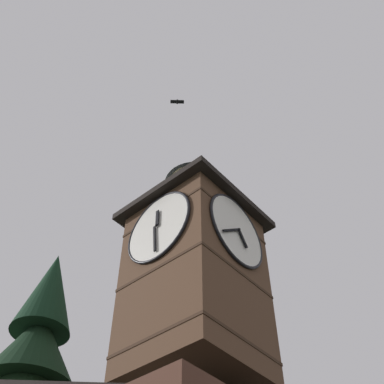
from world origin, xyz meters
The scene contains 2 objects.
clock_tower centered at (0.22, -2.89, 12.52)m, with size 4.27×4.27×9.82m.
flying_bird_high centered at (0.63, -3.62, 23.01)m, with size 0.58×0.61×0.15m.
Camera 1 is at (10.54, 5.91, 1.76)m, focal length 47.76 mm.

